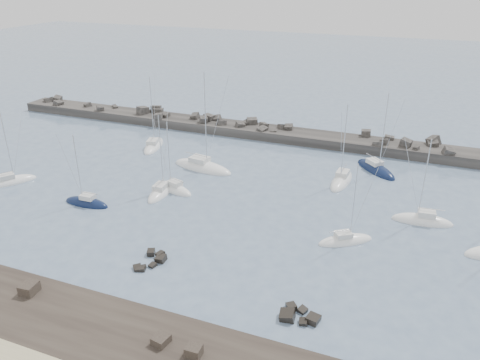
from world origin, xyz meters
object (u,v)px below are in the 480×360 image
sailboat_2 (87,203)px  sailboat_6 (341,181)px  sailboat_7 (345,241)px  sailboat_8 (376,170)px  sailboat_4 (203,168)px  sailboat_9 (422,221)px  sailboat_0 (11,182)px  sailboat_5 (174,189)px  sailboat_1 (154,146)px  sailboat_3 (162,192)px

sailboat_2 → sailboat_6: bearing=32.8°
sailboat_7 → sailboat_8: sailboat_8 is taller
sailboat_4 → sailboat_9: size_ratio=1.38×
sailboat_0 → sailboat_5: (25.38, 7.22, 0.00)m
sailboat_9 → sailboat_8: bearing=116.8°
sailboat_7 → sailboat_9: 12.42m
sailboat_1 → sailboat_5: size_ratio=1.21×
sailboat_7 → sailboat_2: bearing=-174.7°
sailboat_5 → sailboat_4: bearing=87.3°
sailboat_1 → sailboat_2: bearing=-82.1°
sailboat_4 → sailboat_7: 30.44m
sailboat_3 → sailboat_8: 35.78m
sailboat_2 → sailboat_5: 12.90m
sailboat_0 → sailboat_7: 52.55m
sailboat_0 → sailboat_7: (52.52, 1.87, -0.02)m
sailboat_8 → sailboat_9: (7.93, -15.70, 0.01)m
sailboat_2 → sailboat_5: bearing=42.8°
sailboat_1 → sailboat_8: 40.98m
sailboat_4 → sailboat_9: bearing=-9.4°
sailboat_2 → sailboat_3: bearing=42.1°
sailboat_6 → sailboat_1: bearing=175.4°
sailboat_6 → sailboat_5: bearing=-152.1°
sailboat_8 → sailboat_9: bearing=-63.2°
sailboat_1 → sailboat_4: (13.23, -6.09, 0.02)m
sailboat_6 → sailboat_9: sailboat_6 is taller
sailboat_7 → sailboat_3: bearing=172.1°
sailboat_0 → sailboat_7: size_ratio=1.09×
sailboat_5 → sailboat_8: sailboat_8 is taller
sailboat_5 → sailboat_8: 33.91m
sailboat_1 → sailboat_2: 24.36m
sailboat_5 → sailboat_6: bearing=27.9°
sailboat_1 → sailboat_8: sailboat_8 is taller
sailboat_5 → sailboat_7: sailboat_5 is taller
sailboat_0 → sailboat_6: sailboat_6 is taller
sailboat_3 → sailboat_5: size_ratio=1.10×
sailboat_5 → sailboat_7: (27.14, -5.35, -0.02)m
sailboat_8 → sailboat_5: bearing=-145.7°
sailboat_0 → sailboat_1: bearing=60.9°
sailboat_0 → sailboat_6: (48.84, 19.65, 0.00)m
sailboat_4 → sailboat_9: 35.98m
sailboat_2 → sailboat_1: bearing=97.9°
sailboat_9 → sailboat_7: bearing=-135.1°
sailboat_0 → sailboat_8: 59.53m
sailboat_7 → sailboat_8: bearing=88.0°
sailboat_1 → sailboat_5: (12.79, -15.36, 0.02)m
sailboat_0 → sailboat_9: 62.23m
sailboat_2 → sailboat_5: size_ratio=0.97×
sailboat_6 → sailboat_8: 8.09m
sailboat_5 → sailboat_7: 27.66m
sailboat_4 → sailboat_6: bearing=7.8°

